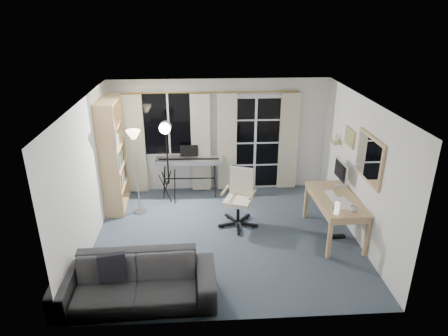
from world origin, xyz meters
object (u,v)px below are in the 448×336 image
at_px(torchiere_lamp, 134,147).
at_px(office_chair, 240,192).
at_px(keyboard_piano, 189,161).
at_px(monitor, 341,172).
at_px(studio_light, 166,137).
at_px(sofa, 135,275).
at_px(bookshelf, 111,158).
at_px(mug, 353,208).
at_px(desk, 336,202).

distance_m(torchiere_lamp, office_chair, 2.11).
distance_m(keyboard_piano, monitor, 3.04).
distance_m(keyboard_piano, office_chair, 1.54).
height_order(studio_light, office_chair, studio_light).
relative_size(office_chair, sofa, 0.49).
bearing_deg(torchiere_lamp, office_chair, -14.75).
height_order(monitor, sofa, monitor).
relative_size(bookshelf, keyboard_piano, 1.57).
height_order(office_chair, monitor, monitor).
distance_m(office_chair, mug, 2.00).
distance_m(studio_light, desk, 3.37).
height_order(torchiere_lamp, sofa, torchiere_lamp).
xyz_separation_m(bookshelf, office_chair, (2.42, -0.77, -0.41)).
height_order(desk, monitor, monitor).
xyz_separation_m(mug, sofa, (-3.31, -0.98, -0.38)).
distance_m(torchiere_lamp, studio_light, 0.67).
height_order(keyboard_piano, monitor, monitor).
bearing_deg(office_chair, desk, 2.17).
relative_size(desk, monitor, 2.63).
relative_size(studio_light, monitor, 3.28).
xyz_separation_m(desk, mug, (0.10, -0.50, 0.15)).
bearing_deg(studio_light, office_chair, -29.31).
height_order(studio_light, mug, studio_light).
relative_size(torchiere_lamp, mug, 13.73).
xyz_separation_m(office_chair, mug, (1.68, -1.06, 0.18)).
bearing_deg(sofa, monitor, 28.01).
bearing_deg(bookshelf, torchiere_lamp, -30.01).
height_order(bookshelf, studio_light, bookshelf).
bearing_deg(monitor, bookshelf, 166.35).
height_order(studio_light, sofa, studio_light).
bearing_deg(mug, studio_light, 147.55).
bearing_deg(office_chair, studio_light, 168.66).
relative_size(bookshelf, sofa, 1.00).
bearing_deg(studio_light, torchiere_lamp, -142.00).
relative_size(torchiere_lamp, keyboard_piano, 1.20).
height_order(keyboard_piano, desk, keyboard_piano).
xyz_separation_m(bookshelf, monitor, (4.20, -0.88, -0.01)).
distance_m(mug, sofa, 3.47).
distance_m(torchiere_lamp, sofa, 2.72).
height_order(office_chair, mug, office_chair).
xyz_separation_m(office_chair, desk, (1.58, -0.56, 0.03)).
distance_m(monitor, mug, 0.98).
xyz_separation_m(torchiere_lamp, monitor, (3.70, -0.61, -0.32)).
distance_m(office_chair, monitor, 1.83).
distance_m(studio_light, office_chair, 1.80).
relative_size(studio_light, office_chair, 1.65).
bearing_deg(bookshelf, monitor, -14.24).
xyz_separation_m(keyboard_piano, desk, (2.53, -1.77, -0.11)).
distance_m(studio_light, sofa, 3.09).
relative_size(torchiere_lamp, monitor, 3.12).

